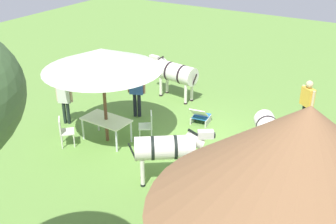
{
  "coord_description": "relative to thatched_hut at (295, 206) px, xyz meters",
  "views": [
    {
      "loc": [
        -4.98,
        10.14,
        6.43
      ],
      "look_at": [
        0.88,
        0.5,
        1.0
      ],
      "focal_mm": 44.71,
      "sensor_mm": 36.0,
      "label": 1
    }
  ],
  "objects": [
    {
      "name": "standing_watcher",
      "position": [
        1.44,
        -6.9,
        -1.12
      ],
      "size": [
        0.5,
        0.45,
        1.69
      ],
      "rotation": [
        0.0,
        0.0,
        -0.67
      ],
      "color": "black",
      "rests_on": "ground_plane"
    },
    {
      "name": "striped_lounge_chair",
      "position": [
        4.5,
        -5.52,
        -1.88
      ],
      "size": [
        0.64,
        0.86,
        0.67
      ],
      "rotation": [
        0.0,
        0.0,
        3.29
      ],
      "color": "#2468AF",
      "rests_on": "ground_plane"
    },
    {
      "name": "ground_plane",
      "position": [
        3.92,
        -4.44,
        -2.14
      ],
      "size": [
        36.0,
        36.0,
        0.0
      ],
      "primitive_type": "plane",
      "color": "#608A3C"
    },
    {
      "name": "thatched_hut",
      "position": [
        0.0,
        0.0,
        0.0
      ],
      "size": [
        4.93,
        4.93,
        3.92
      ],
      "rotation": [
        0.0,
        0.0,
        5.99
      ],
      "color": "beige",
      "rests_on": "ground_plane"
    },
    {
      "name": "patio_chair_near_hut",
      "position": [
        7.33,
        -2.11,
        -1.61
      ],
      "size": [
        0.61,
        0.61,
        0.9
      ],
      "rotation": [
        0.0,
        0.0,
        -3.94
      ],
      "color": "silver",
      "rests_on": "ground_plane"
    },
    {
      "name": "zebra_nearest_camera",
      "position": [
        1.82,
        -4.46,
        -1.23
      ],
      "size": [
        1.33,
        1.91,
        1.45
      ],
      "rotation": [
        0.0,
        0.0,
        0.53
      ],
      "color": "silver",
      "rests_on": "ground_plane"
    },
    {
      "name": "patio_chair_near_lawn",
      "position": [
        5.39,
        -3.73,
        -1.61
      ],
      "size": [
        0.6,
        0.6,
        0.9
      ],
      "rotation": [
        0.0,
        0.0,
        -0.96
      ],
      "color": "white",
      "rests_on": "ground_plane"
    },
    {
      "name": "zebra_toward_hut",
      "position": [
        6.3,
        -6.92,
        -1.12
      ],
      "size": [
        2.24,
        0.9,
        1.55
      ],
      "rotation": [
        0.0,
        0.0,
        4.57
      ],
      "color": "silver",
      "rests_on": "ground_plane"
    },
    {
      "name": "guest_beside_umbrella",
      "position": [
        8.31,
        -3.22,
        -1.21
      ],
      "size": [
        0.52,
        0.33,
        1.54
      ],
      "rotation": [
        0.0,
        0.0,
        0.38
      ],
      "color": "black",
      "rests_on": "ground_plane"
    },
    {
      "name": "patio_dining_table",
      "position": [
        6.42,
        -3.0,
        -1.48
      ],
      "size": [
        1.51,
        0.87,
        0.74
      ],
      "rotation": [
        0.0,
        0.0,
        -0.05
      ],
      "color": "silver",
      "rests_on": "ground_plane"
    },
    {
      "name": "guest_behind_table",
      "position": [
        6.61,
        -4.88,
        -1.11
      ],
      "size": [
        0.58,
        0.36,
        1.71
      ],
      "rotation": [
        0.0,
        0.0,
        0.37
      ],
      "color": "black",
      "rests_on": "ground_plane"
    },
    {
      "name": "zebra_by_umbrella",
      "position": [
        3.72,
        -2.11,
        -1.14
      ],
      "size": [
        1.87,
        1.49,
        1.54
      ],
      "rotation": [
        0.0,
        0.0,
        2.19
      ],
      "color": "silver",
      "rests_on": "ground_plane"
    },
    {
      "name": "shade_umbrella",
      "position": [
        6.42,
        -3.0,
        0.5
      ],
      "size": [
        3.44,
        3.44,
        2.95
      ],
      "color": "brown",
      "rests_on": "ground_plane"
    }
  ]
}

